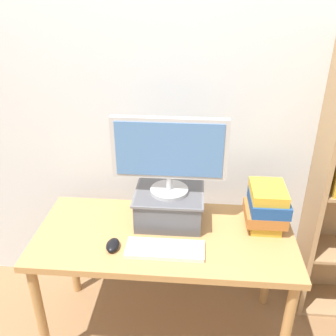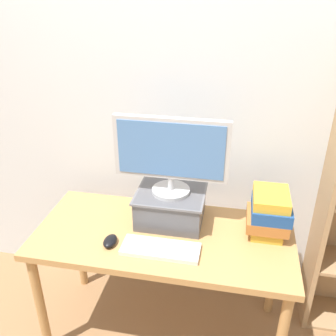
{
  "view_description": "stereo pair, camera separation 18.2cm",
  "coord_description": "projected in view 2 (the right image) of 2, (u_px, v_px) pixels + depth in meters",
  "views": [
    {
      "loc": [
        0.15,
        -1.56,
        1.89
      ],
      "look_at": [
        0.01,
        0.05,
        1.06
      ],
      "focal_mm": 40.0,
      "sensor_mm": 36.0,
      "label": 1
    },
    {
      "loc": [
        0.33,
        -1.54,
        1.89
      ],
      "look_at": [
        0.01,
        0.05,
        1.06
      ],
      "focal_mm": 40.0,
      "sensor_mm": 36.0,
      "label": 2
    }
  ],
  "objects": [
    {
      "name": "keyboard",
      "position": [
        161.0,
        249.0,
        1.81
      ],
      "size": [
        0.38,
        0.14,
        0.02
      ],
      "color": "silver",
      "rests_on": "desk"
    },
    {
      "name": "ground_plane",
      "position": [
        164.0,
        327.0,
        2.26
      ],
      "size": [
        12.0,
        12.0,
        0.0
      ],
      "primitive_type": "plane",
      "color": "olive"
    },
    {
      "name": "book_stack",
      "position": [
        269.0,
        213.0,
        1.9
      ],
      "size": [
        0.21,
        0.24,
        0.23
      ],
      "color": "gold",
      "rests_on": "desk"
    },
    {
      "name": "computer_mouse",
      "position": [
        110.0,
        241.0,
        1.85
      ],
      "size": [
        0.06,
        0.1,
        0.04
      ],
      "color": "black",
      "rests_on": "desk"
    },
    {
      "name": "desk",
      "position": [
        164.0,
        246.0,
        1.98
      ],
      "size": [
        1.34,
        0.62,
        0.7
      ],
      "color": "#B7844C",
      "rests_on": "ground_plane"
    },
    {
      "name": "riser_box",
      "position": [
        171.0,
        205.0,
        2.01
      ],
      "size": [
        0.36,
        0.32,
        0.17
      ],
      "color": "#515156",
      "rests_on": "desk"
    },
    {
      "name": "back_wall",
      "position": [
        180.0,
        95.0,
        2.08
      ],
      "size": [
        7.0,
        0.08,
        2.6
      ],
      "color": "silver",
      "rests_on": "ground_plane"
    },
    {
      "name": "computer_monitor",
      "position": [
        171.0,
        153.0,
        1.87
      ],
      "size": [
        0.58,
        0.2,
        0.41
      ],
      "color": "#B7B7BA",
      "rests_on": "riser_box"
    }
  ]
}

